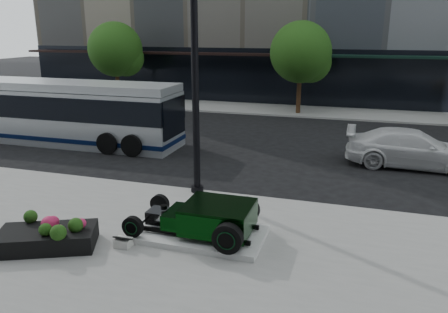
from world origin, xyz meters
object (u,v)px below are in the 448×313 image
(hot_rod, at_px, (210,217))
(lamppost, at_px, (195,88))
(white_sedan, at_px, (412,149))
(transit_bus, at_px, (59,111))
(flower_planter, at_px, (47,237))

(hot_rod, bearing_deg, lamppost, 116.43)
(white_sedan, bearing_deg, transit_bus, 92.50)
(lamppost, relative_size, transit_bus, 0.61)
(transit_bus, bearing_deg, white_sedan, 2.61)
(lamppost, distance_m, white_sedan, 9.34)
(flower_planter, bearing_deg, white_sedan, 47.89)
(transit_bus, bearing_deg, lamppost, -28.15)
(lamppost, height_order, transit_bus, lamppost)
(white_sedan, bearing_deg, lamppost, 127.76)
(flower_planter, relative_size, transit_bus, 0.21)
(flower_planter, xyz_separation_m, transit_bus, (-6.72, 9.44, 1.09))
(white_sedan, bearing_deg, flower_planter, 137.77)
(hot_rod, xyz_separation_m, flower_planter, (-3.67, -1.64, -0.31))
(hot_rod, distance_m, lamppost, 4.43)
(hot_rod, relative_size, flower_planter, 1.26)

